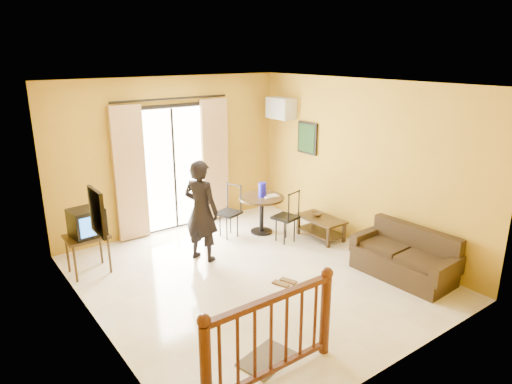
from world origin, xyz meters
TOP-DOWN VIEW (x-y plane):
  - ground at (0.00, 0.00)m, footprint 5.00×5.00m
  - room_shell at (0.00, 0.00)m, footprint 5.00×5.00m
  - balcony_door at (0.00, 2.43)m, footprint 2.25×0.14m
  - tv_table at (-1.90, 1.58)m, footprint 0.60×0.50m
  - television at (-1.87, 1.58)m, footprint 0.50×0.46m
  - picture_left at (-2.22, -0.20)m, footprint 0.05×0.42m
  - dining_table at (1.16, 1.32)m, footprint 0.82×0.82m
  - water_jug at (1.16, 1.30)m, footprint 0.14×0.14m
  - serving_tray at (1.29, 1.22)m, footprint 0.30×0.22m
  - dining_chairs at (0.90, 1.12)m, footprint 1.17×1.27m
  - air_conditioner at (2.09, 1.95)m, footprint 0.31×0.60m
  - botanical_print at (2.22, 1.30)m, footprint 0.05×0.50m
  - coffee_table at (1.85, 0.47)m, footprint 0.48×0.86m
  - bowl at (1.85, 0.59)m, footprint 0.24×0.24m
  - sofa at (1.85, -1.31)m, footprint 0.78×1.56m
  - standing_person at (-0.28, 0.98)m, footprint 0.62×0.71m
  - stair_balustrade at (-1.15, -1.90)m, footprint 1.63×0.13m
  - doormat at (-1.00, -1.64)m, footprint 0.68×0.53m
  - sandals at (0.25, -0.44)m, footprint 0.32×0.27m

SIDE VIEW (x-z plane):
  - ground at x=0.00m, z-range 0.00..0.00m
  - dining_chairs at x=0.90m, z-range -0.47..0.47m
  - doormat at x=-1.00m, z-range 0.00..0.02m
  - sandals at x=0.25m, z-range 0.00..0.03m
  - coffee_table at x=1.85m, z-range 0.06..0.45m
  - sofa at x=1.85m, z-range -0.09..0.64m
  - bowl at x=1.85m, z-range 0.38..0.45m
  - tv_table at x=-1.90m, z-range 0.22..0.82m
  - dining_table at x=1.16m, z-range 0.20..0.89m
  - stair_balustrade at x=-1.15m, z-range 0.05..1.08m
  - serving_tray at x=1.29m, z-range 0.69..0.71m
  - television at x=-1.87m, z-range 0.60..1.01m
  - standing_person at x=-0.28m, z-range 0.00..1.64m
  - water_jug at x=1.16m, z-range 0.69..0.95m
  - balcony_door at x=0.00m, z-range -0.04..2.42m
  - picture_left at x=-2.22m, z-range 1.29..1.81m
  - botanical_print at x=2.22m, z-range 1.35..1.95m
  - room_shell at x=0.00m, z-range -0.80..4.20m
  - air_conditioner at x=2.09m, z-range 1.95..2.35m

